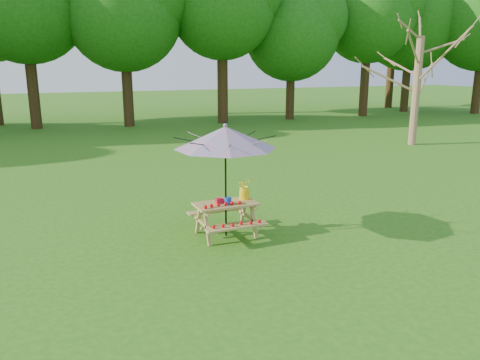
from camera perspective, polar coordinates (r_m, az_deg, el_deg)
name	(u,v)px	position (r m, az deg, el deg)	size (l,w,h in m)	color
picnic_table	(226,220)	(9.18, -1.72, -4.88)	(1.20, 1.32, 0.67)	#AA8A4C
patio_umbrella	(225,138)	(8.80, -1.80, 5.19)	(2.41, 2.41, 2.25)	black
produce_bins	(223,200)	(9.06, -2.05, -2.51)	(0.27, 0.36, 0.13)	red
tomatoes_row	(222,205)	(8.85, -2.21, -3.01)	(0.77, 0.13, 0.07)	red
flower_bucket	(244,188)	(9.27, 0.52, -0.99)	(0.29, 0.26, 0.43)	yellow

